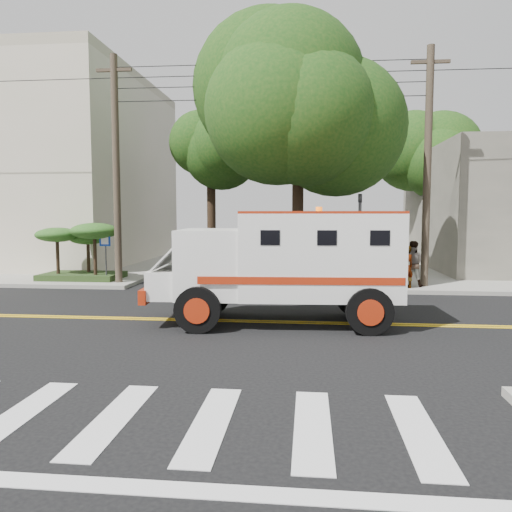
# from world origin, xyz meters

# --- Properties ---
(ground) EXTENTS (100.00, 100.00, 0.00)m
(ground) POSITION_xyz_m (0.00, 0.00, 0.00)
(ground) COLOR black
(ground) RESTS_ON ground
(sidewalk_nw) EXTENTS (17.00, 17.00, 0.15)m
(sidewalk_nw) POSITION_xyz_m (-13.50, 13.50, 0.07)
(sidewalk_nw) COLOR gray
(sidewalk_nw) RESTS_ON ground
(building_left) EXTENTS (16.00, 14.00, 10.00)m
(building_left) POSITION_xyz_m (-15.50, 15.00, 5.15)
(building_left) COLOR beige
(building_left) RESTS_ON sidewalk_nw
(utility_pole_left) EXTENTS (0.28, 0.28, 9.00)m
(utility_pole_left) POSITION_xyz_m (-5.60, 6.00, 4.50)
(utility_pole_left) COLOR #382D23
(utility_pole_left) RESTS_ON ground
(utility_pole_right) EXTENTS (0.28, 0.28, 9.00)m
(utility_pole_right) POSITION_xyz_m (6.30, 6.20, 4.50)
(utility_pole_right) COLOR #382D23
(utility_pole_right) RESTS_ON ground
(tree_main) EXTENTS (6.08, 5.70, 9.85)m
(tree_main) POSITION_xyz_m (1.94, 6.21, 7.20)
(tree_main) COLOR black
(tree_main) RESTS_ON ground
(tree_left) EXTENTS (4.48, 4.20, 7.70)m
(tree_left) POSITION_xyz_m (-2.68, 11.79, 5.73)
(tree_left) COLOR black
(tree_left) RESTS_ON ground
(tree_right) EXTENTS (4.80, 4.50, 8.20)m
(tree_right) POSITION_xyz_m (8.84, 15.77, 6.09)
(tree_right) COLOR black
(tree_right) RESTS_ON ground
(traffic_signal) EXTENTS (0.15, 0.18, 3.60)m
(traffic_signal) POSITION_xyz_m (3.80, 5.60, 2.23)
(traffic_signal) COLOR #3F3F42
(traffic_signal) RESTS_ON ground
(accessibility_sign) EXTENTS (0.45, 0.10, 2.02)m
(accessibility_sign) POSITION_xyz_m (-6.20, 6.17, 1.37)
(accessibility_sign) COLOR #3F3F42
(accessibility_sign) RESTS_ON ground
(palm_planter) EXTENTS (3.52, 2.63, 2.36)m
(palm_planter) POSITION_xyz_m (-7.44, 6.62, 1.65)
(palm_planter) COLOR #1E3314
(palm_planter) RESTS_ON sidewalk_nw
(armored_truck) EXTENTS (6.59, 2.92, 2.94)m
(armored_truck) POSITION_xyz_m (1.35, -0.11, 1.68)
(armored_truck) COLOR silver
(armored_truck) RESTS_ON ground
(pedestrian_a) EXTENTS (0.68, 0.59, 1.56)m
(pedestrian_a) POSITION_xyz_m (5.50, 5.50, 0.93)
(pedestrian_a) COLOR gray
(pedestrian_a) RESTS_ON sidewalk_ne
(pedestrian_b) EXTENTS (0.92, 0.76, 1.71)m
(pedestrian_b) POSITION_xyz_m (5.79, 5.96, 1.01)
(pedestrian_b) COLOR gray
(pedestrian_b) RESTS_ON sidewalk_ne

